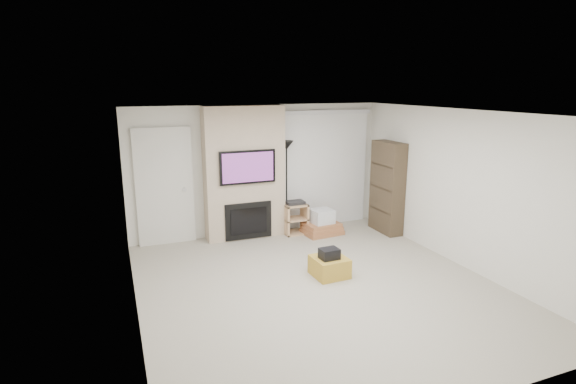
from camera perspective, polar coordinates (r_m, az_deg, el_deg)
name	(u,v)px	position (r m, az deg, el deg)	size (l,w,h in m)	color
floor	(318,286)	(6.70, 3.86, -11.87)	(5.00, 5.50, 0.00)	#ADA592
ceiling	(321,113)	(6.07, 4.24, 9.99)	(5.00, 5.50, 0.00)	white
wall_back	(259,170)	(8.77, -3.74, 2.83)	(5.00, 2.50, 0.00)	silver
wall_front	(461,282)	(4.11, 21.12, -10.64)	(5.00, 2.50, 0.00)	silver
wall_left	(130,224)	(5.69, -19.37, -3.80)	(5.50, 2.50, 0.00)	silver
wall_right	(461,189)	(7.66, 21.16, 0.39)	(5.50, 2.50, 0.00)	silver
hvac_vent	(322,109)	(6.96, 4.35, 10.41)	(0.35, 0.18, 0.01)	silver
ottoman	(329,267)	(7.00, 5.28, -9.42)	(0.50, 0.50, 0.30)	#B9912F
black_bag	(329,254)	(6.86, 5.26, -7.81)	(0.28, 0.22, 0.16)	black
fireplace_wall	(244,174)	(8.47, -5.55, 2.32)	(1.50, 0.47, 2.50)	#C4AC91
entry_door	(165,188)	(8.41, -15.39, 0.55)	(1.02, 0.11, 2.14)	silver
vertical_blinds	(325,164)	(9.23, 4.67, 3.50)	(1.98, 0.10, 2.37)	silver
floor_lamp	(287,161)	(8.66, -0.19, 3.97)	(0.27, 0.27, 1.82)	black
av_stand	(295,216)	(8.82, 0.89, -3.13)	(0.45, 0.38, 0.66)	tan
box_stack	(322,225)	(8.87, 4.33, -4.15)	(0.79, 0.63, 0.49)	#B06D42
bookshelf	(387,187)	(9.02, 12.48, 0.57)	(0.30, 0.80, 1.80)	#3A2D1F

